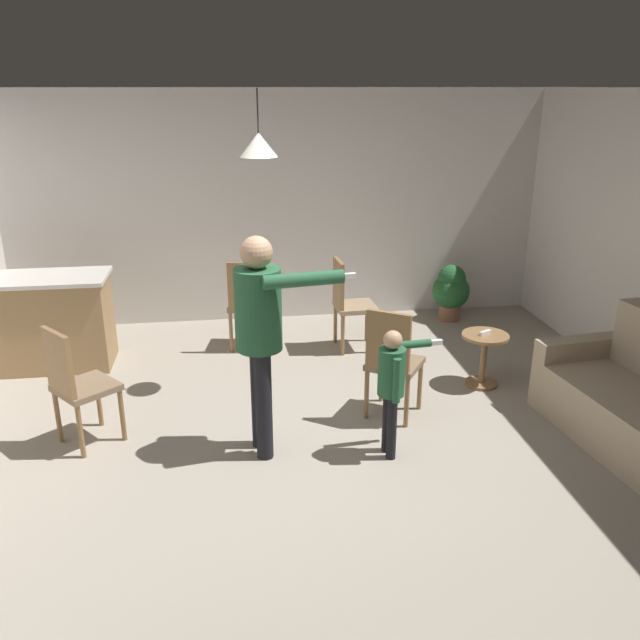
{
  "coord_description": "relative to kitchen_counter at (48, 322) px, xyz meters",
  "views": [
    {
      "loc": [
        -0.6,
        -4.48,
        2.71
      ],
      "look_at": [
        0.07,
        0.21,
        1.0
      ],
      "focal_mm": 36.47,
      "sensor_mm": 36.0,
      "label": 1
    }
  ],
  "objects": [
    {
      "name": "potted_plant_corner",
      "position": [
        4.49,
        0.78,
        -0.1
      ],
      "size": [
        0.45,
        0.45,
        0.69
      ],
      "color": "brown",
      "rests_on": "ground"
    },
    {
      "name": "dining_chair_near_wall",
      "position": [
        2.02,
        0.18,
        0.07
      ],
      "size": [
        0.49,
        0.49,
        1.0
      ],
      "rotation": [
        0.0,
        0.0,
        6.11
      ],
      "color": "olive",
      "rests_on": "ground"
    },
    {
      "name": "wall_back",
      "position": [
        2.45,
        1.21,
        0.87
      ],
      "size": [
        6.4,
        0.1,
        2.7
      ],
      "primitive_type": "cube",
      "color": "silver",
      "rests_on": "ground"
    },
    {
      "name": "dining_chair_centre_back",
      "position": [
        3.09,
        0.03,
        0.07
      ],
      "size": [
        0.44,
        0.44,
        1.0
      ],
      "rotation": [
        0.0,
        0.0,
        4.77
      ],
      "color": "olive",
      "rests_on": "ground"
    },
    {
      "name": "ceiling_light_pendant",
      "position": [
        2.13,
        -0.84,
        1.77
      ],
      "size": [
        0.32,
        0.32,
        0.55
      ],
      "color": "silver"
    },
    {
      "name": "person_adult",
      "position": [
        2.05,
        -1.97,
        0.59
      ],
      "size": [
        0.87,
        0.5,
        1.72
      ],
      "rotation": [
        0.0,
        0.0,
        -1.42
      ],
      "color": "black",
      "rests_on": "ground"
    },
    {
      "name": "dining_chair_by_counter",
      "position": [
        0.62,
        -1.67,
        0.07
      ],
      "size": [
        0.59,
        0.59,
        1.0
      ],
      "rotation": [
        0.0,
        0.0,
        5.4
      ],
      "color": "olive",
      "rests_on": "ground"
    },
    {
      "name": "side_table_by_couch",
      "position": [
        4.19,
        -1.07,
        -0.15
      ],
      "size": [
        0.44,
        0.44,
        0.52
      ],
      "color": "olive",
      "rests_on": "ground"
    },
    {
      "name": "spare_remote_on_table",
      "position": [
        4.18,
        -1.07,
        0.06
      ],
      "size": [
        0.13,
        0.09,
        0.04
      ],
      "primitive_type": "cube",
      "rotation": [
        0.0,
        0.0,
        2.03
      ],
      "color": "white",
      "rests_on": "side_table_by_couch"
    },
    {
      "name": "ground",
      "position": [
        2.45,
        -1.99,
        -0.48
      ],
      "size": [
        7.68,
        7.68,
        0.0
      ],
      "primitive_type": "plane",
      "color": "#9E9384"
    },
    {
      "name": "kitchen_counter",
      "position": [
        0.0,
        0.0,
        0.0
      ],
      "size": [
        1.26,
        0.66,
        0.95
      ],
      "color": "#99754C",
      "rests_on": "ground"
    },
    {
      "name": "person_child",
      "position": [
        3.01,
        -2.17,
        0.16
      ],
      "size": [
        0.54,
        0.33,
        1.03
      ],
      "rotation": [
        0.0,
        0.0,
        -1.49
      ],
      "color": "black",
      "rests_on": "ground"
    },
    {
      "name": "dining_chair_spare",
      "position": [
        3.16,
        -1.57,
        0.07
      ],
      "size": [
        0.58,
        0.58,
        1.0
      ],
      "rotation": [
        0.0,
        0.0,
        5.69
      ],
      "color": "olive",
      "rests_on": "ground"
    }
  ]
}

